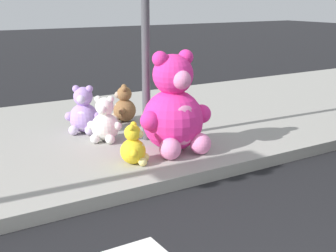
{
  "coord_description": "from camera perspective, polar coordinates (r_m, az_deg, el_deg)",
  "views": [
    {
      "loc": [
        -1.94,
        -0.9,
        2.03
      ],
      "look_at": [
        0.85,
        3.6,
        0.55
      ],
      "focal_mm": 49.44,
      "sensor_mm": 36.0,
      "label": 1
    }
  ],
  "objects": [
    {
      "name": "plush_pink_large",
      "position": [
        5.76,
        0.79,
        1.79
      ],
      "size": [
        0.97,
        0.86,
        1.26
      ],
      "color": "#F22D93",
      "rests_on": "sidewalk"
    },
    {
      "name": "plush_yellow",
      "position": [
        5.38,
        -4.19,
        -2.65
      ],
      "size": [
        0.35,
        0.34,
        0.49
      ],
      "color": "yellow",
      "rests_on": "sidewalk"
    },
    {
      "name": "sidewalk",
      "position": [
        6.69,
        -13.5,
        -1.81
      ],
      "size": [
        28.0,
        4.4,
        0.15
      ],
      "primitive_type": "cube",
      "color": "#9E9B93",
      "rests_on": "ground_plane"
    },
    {
      "name": "sign_pole",
      "position": [
        6.06,
        -2.82,
        13.88
      ],
      "size": [
        0.56,
        0.11,
        3.2
      ],
      "color": "#4C4C51",
      "rests_on": "sidewalk"
    },
    {
      "name": "plush_brown",
      "position": [
        7.22,
        -5.51,
        2.34
      ],
      "size": [
        0.41,
        0.41,
        0.57
      ],
      "color": "olive",
      "rests_on": "sidewalk"
    },
    {
      "name": "plush_white",
      "position": [
        6.27,
        -7.8,
        0.37
      ],
      "size": [
        0.43,
        0.44,
        0.62
      ],
      "color": "white",
      "rests_on": "sidewalk"
    },
    {
      "name": "plush_lavender",
      "position": [
        6.7,
        -10.37,
        1.49
      ],
      "size": [
        0.48,
        0.49,
        0.68
      ],
      "color": "#B28CD8",
      "rests_on": "sidewalk"
    }
  ]
}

